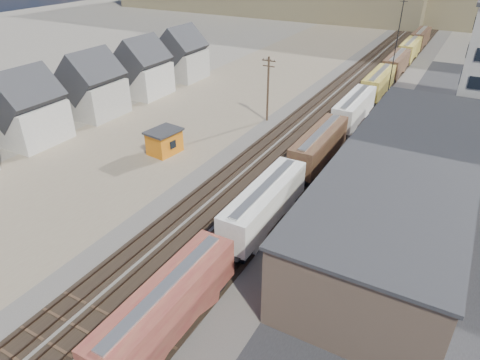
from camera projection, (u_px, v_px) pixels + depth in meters
The scene contains 12 objects.
ground at pixel (123, 323), 31.89m from camera, with size 300.00×300.00×0.00m, color #6B6356.
ballast_bed at pixel (335, 114), 69.91m from camera, with size 18.00×200.00×0.06m, color #4C4742.
dirt_yard at pixel (199, 112), 70.79m from camera, with size 24.00×180.00×0.03m, color #796553.
asphalt_lot at pixel (478, 188), 49.18m from camera, with size 26.00×120.00×0.04m, color #232326.
rail_tracks at pixel (332, 113), 70.10m from camera, with size 11.40×200.00×0.24m.
freight_train at pixel (367, 94), 70.04m from camera, with size 3.00×119.74×4.46m.
warehouse at pixel (405, 183), 42.76m from camera, with size 12.40×40.40×7.25m.
utility_pole_north at pixel (268, 88), 64.84m from camera, with size 2.20×0.32×10.00m.
radio_mast at pixel (395, 49), 70.51m from camera, with size 1.20×0.16×18.00m.
townhouse_row at pixel (62, 99), 63.19m from camera, with size 8.15×68.16×10.47m.
maintenance_shed at pixel (164, 141), 56.49m from camera, with size 3.96×4.84×3.26m.
parked_car_blue at pixel (460, 167), 52.09m from camera, with size 2.62×5.68×1.58m, color navy.
Camera 1 is at (18.62, -15.41, 24.97)m, focal length 32.00 mm.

